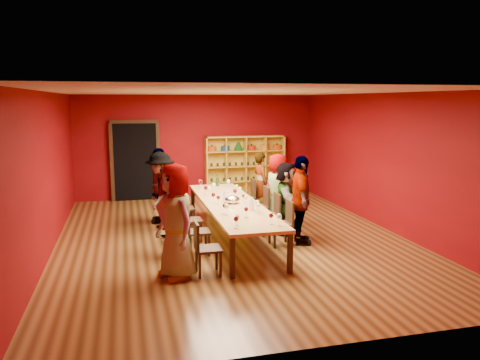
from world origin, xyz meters
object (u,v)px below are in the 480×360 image
(person_right_3, at_px, (278,189))
(spittoon_bowl, at_px, (232,200))
(chair_person_right_2, at_px, (272,212))
(person_left_2, at_px, (168,204))
(person_right_1, at_px, (301,200))
(chair_person_left_0, at_px, (203,245))
(chair_person_right_1, at_px, (284,221))
(person_right_2, at_px, (286,198))
(shelving_unit, at_px, (245,163))
(chair_person_left_3, at_px, (181,206))
(chair_person_left_4, at_px, (178,201))
(person_left_4, at_px, (160,185))
(tasting_table, at_px, (232,205))
(person_left_1, at_px, (171,215))
(chair_person_left_1, at_px, (194,229))
(chair_person_right_4, at_px, (249,194))
(wine_bottle, at_px, (217,181))
(chair_person_right_3, at_px, (262,204))
(chair_person_left_2, at_px, (187,217))
(person_left_0, at_px, (176,221))
(person_left_3, at_px, (161,191))
(person_right_4, at_px, (261,183))

(person_right_3, relative_size, spittoon_bowl, 5.17)
(spittoon_bowl, bearing_deg, chair_person_right_2, 6.74)
(person_left_2, xyz_separation_m, person_right_1, (2.53, -0.73, 0.10))
(chair_person_left_0, relative_size, person_right_3, 0.54)
(chair_person_right_1, height_order, person_right_2, person_right_2)
(shelving_unit, bearing_deg, chair_person_left_3, -125.79)
(chair_person_left_4, relative_size, person_left_4, 0.51)
(chair_person_left_0, xyz_separation_m, person_right_3, (2.20, 2.75, 0.32))
(tasting_table, bearing_deg, person_right_2, 4.04)
(person_left_1, bearing_deg, chair_person_left_1, 83.35)
(chair_person_right_4, bearing_deg, tasting_table, -114.47)
(chair_person_right_1, relative_size, wine_bottle, 3.00)
(chair_person_right_2, bearing_deg, chair_person_left_0, -132.71)
(chair_person_right_1, bearing_deg, chair_person_right_3, 90.00)
(person_left_1, distance_m, spittoon_bowl, 1.56)
(chair_person_right_3, bearing_deg, spittoon_bowl, -135.51)
(chair_person_right_2, bearing_deg, person_left_1, -157.44)
(person_left_4, distance_m, person_right_2, 3.01)
(person_left_1, relative_size, chair_person_left_3, 1.77)
(tasting_table, bearing_deg, person_right_3, 33.87)
(chair_person_left_2, bearing_deg, person_left_4, 103.99)
(person_left_0, height_order, chair_person_right_2, person_left_0)
(wine_bottle, bearing_deg, chair_person_left_4, -164.14)
(person_left_3, bearing_deg, person_right_4, 98.85)
(person_right_1, bearing_deg, person_left_2, 86.52)
(shelving_unit, relative_size, chair_person_left_1, 2.70)
(person_left_2, height_order, person_right_2, person_left_2)
(chair_person_left_4, distance_m, person_right_4, 2.16)
(tasting_table, height_order, chair_person_left_3, chair_person_left_3)
(chair_person_left_0, height_order, chair_person_right_1, same)
(tasting_table, xyz_separation_m, person_left_3, (-1.35, 1.12, 0.16))
(person_left_1, height_order, person_right_4, person_left_1)
(person_left_3, bearing_deg, chair_person_left_0, -1.84)
(chair_person_right_3, distance_m, wine_bottle, 1.43)
(chair_person_left_1, bearing_deg, chair_person_left_3, 90.00)
(shelving_unit, height_order, spittoon_bowl, shelving_unit)
(person_left_1, distance_m, chair_person_right_1, 2.25)
(chair_person_left_0, distance_m, person_right_3, 3.53)
(tasting_table, height_order, wine_bottle, wine_bottle)
(person_left_4, height_order, chair_person_right_2, person_left_4)
(person_left_1, relative_size, person_left_2, 1.00)
(chair_person_left_2, height_order, person_left_3, person_left_3)
(chair_person_left_1, xyz_separation_m, person_left_1, (-0.41, 0.00, 0.29))
(chair_person_left_1, bearing_deg, person_left_4, 99.24)
(person_right_1, bearing_deg, person_left_3, 67.76)
(person_left_2, height_order, chair_person_right_3, person_left_2)
(person_right_3, bearing_deg, chair_person_right_3, 65.98)
(person_left_4, bearing_deg, person_left_0, 8.92)
(person_left_0, bearing_deg, person_right_4, 124.68)
(shelving_unit, distance_m, person_right_4, 2.33)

